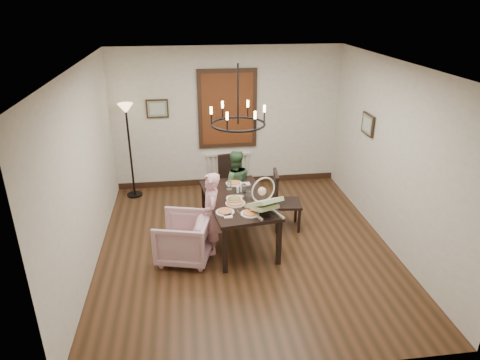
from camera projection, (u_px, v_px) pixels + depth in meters
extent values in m
cube|color=#4C2C1A|center=(245.00, 246.00, 6.76)|extent=(4.50, 5.00, 0.01)
cube|color=white|center=(246.00, 65.00, 5.65)|extent=(4.50, 5.00, 0.01)
cube|color=silver|center=(227.00, 119.00, 8.48)|extent=(4.50, 0.01, 2.80)
cube|color=silver|center=(85.00, 171.00, 5.93)|extent=(0.01, 5.00, 2.80)
cube|color=silver|center=(392.00, 156.00, 6.48)|extent=(0.01, 5.00, 2.80)
cube|color=black|center=(238.00, 199.00, 6.60)|extent=(1.14, 1.75, 0.05)
cube|color=black|center=(225.00, 250.00, 5.98)|extent=(0.07, 0.07, 0.72)
cube|color=black|center=(204.00, 204.00, 7.33)|extent=(0.07, 0.07, 0.72)
cube|color=black|center=(279.00, 242.00, 6.18)|extent=(0.07, 0.07, 0.72)
cube|color=black|center=(249.00, 198.00, 7.53)|extent=(0.07, 0.07, 0.72)
imported|color=#D2A1B0|center=(184.00, 238.00, 6.31)|extent=(0.93, 0.92, 0.70)
imported|color=pink|center=(211.00, 220.00, 6.43)|extent=(0.26, 0.39, 1.07)
imported|color=#375D37|center=(235.00, 190.00, 7.44)|extent=(0.53, 0.42, 1.04)
imported|color=white|center=(234.00, 200.00, 6.46)|extent=(0.29, 0.29, 0.07)
cylinder|color=tan|center=(235.00, 203.00, 6.40)|extent=(0.30, 0.30, 0.04)
cylinder|color=silver|center=(248.00, 195.00, 6.54)|extent=(0.07, 0.07, 0.14)
cube|color=brown|center=(227.00, 109.00, 8.36)|extent=(1.00, 0.03, 1.40)
cube|color=black|center=(157.00, 109.00, 8.18)|extent=(0.42, 0.03, 0.36)
cube|color=black|center=(368.00, 124.00, 7.19)|extent=(0.03, 0.42, 0.36)
torus|color=black|center=(238.00, 124.00, 6.12)|extent=(0.80, 0.80, 0.04)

